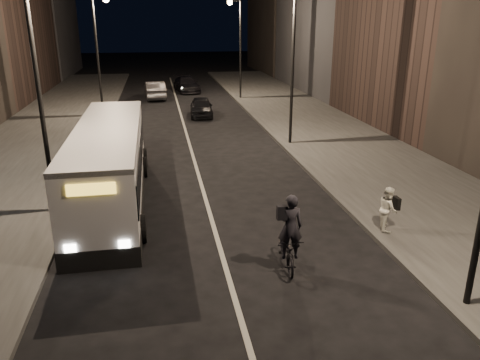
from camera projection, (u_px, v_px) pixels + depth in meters
name	position (u px, v px, depth m)	size (l,w,h in m)	color
ground	(221.00, 252.00, 14.45)	(180.00, 180.00, 0.00)	black
sidewalk_right	(326.00, 134.00, 28.84)	(7.00, 70.00, 0.16)	#323230
sidewalk_left	(36.00, 146.00, 26.04)	(7.00, 70.00, 0.16)	#323230
streetlight_right_mid	(288.00, 47.00, 24.72)	(1.20, 0.44, 8.12)	black
streetlight_right_far	(237.00, 36.00, 39.61)	(1.20, 0.44, 8.12)	black
streetlight_left_near	(44.00, 65.00, 15.53)	(1.20, 0.44, 8.12)	black
streetlight_left_far	(100.00, 40.00, 32.27)	(1.20, 0.44, 8.12)	black
city_bus	(110.00, 161.00, 17.97)	(2.69, 11.13, 2.99)	white
cyclist_on_bicycle	(288.00, 243.00, 13.31)	(0.89, 2.06, 2.30)	black
pedestrian_woman	(388.00, 209.00, 15.36)	(0.73, 0.56, 1.49)	silver
car_near	(201.00, 107.00, 34.17)	(1.60, 3.97, 1.35)	black
car_mid	(155.00, 90.00, 41.44)	(1.64, 4.71, 1.55)	#303032
car_far	(187.00, 84.00, 45.47)	(1.99, 4.88, 1.42)	black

